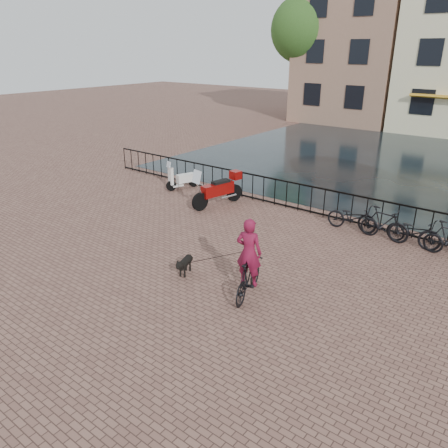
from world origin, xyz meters
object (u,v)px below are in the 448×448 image
Objects in this scene: cyclist at (249,263)px; dog at (185,265)px; motorcycle at (218,186)px; scooter at (182,174)px.

cyclist is 2.02m from dog.
cyclist is 1.05× the size of motorcycle.
dog is 7.44m from scooter.
motorcycle is 1.57× the size of scooter.
dog is (-1.92, -0.10, -0.61)m from cyclist.
cyclist reaches higher than dog.
dog is 0.37× the size of motorcycle.
scooter is at bearing -52.42° from cyclist.
cyclist is 6.46m from motorcycle.
dog is at bearing -12.38° from cyclist.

